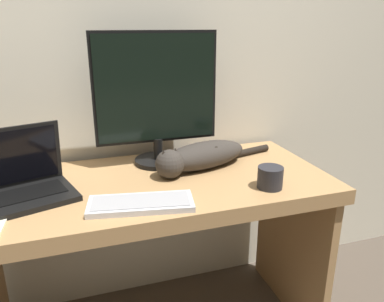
% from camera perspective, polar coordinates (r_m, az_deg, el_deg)
% --- Properties ---
extents(wall_back, '(6.40, 0.06, 2.60)m').
position_cam_1_polar(wall_back, '(1.75, -9.42, 16.76)').
color(wall_back, beige).
rests_on(wall_back, ground_plane).
extents(desk, '(1.41, 0.64, 0.77)m').
position_cam_1_polar(desk, '(1.56, -5.82, -10.09)').
color(desk, '#A37A4C').
rests_on(desk, ground_plane).
extents(monitor, '(0.53, 0.21, 0.56)m').
position_cam_1_polar(monitor, '(1.59, -5.44, 8.09)').
color(monitor, black).
rests_on(monitor, desk).
extents(laptop, '(0.36, 0.31, 0.25)m').
position_cam_1_polar(laptop, '(1.45, -24.16, -4.63)').
color(laptop, black).
rests_on(laptop, desk).
extents(external_keyboard, '(0.37, 0.20, 0.02)m').
position_cam_1_polar(external_keyboard, '(1.29, -7.79, -7.93)').
color(external_keyboard, '#BCBCC1').
rests_on(external_keyboard, desk).
extents(cat, '(0.59, 0.25, 0.12)m').
position_cam_1_polar(cat, '(1.58, 1.24, -0.72)').
color(cat, '#332D28').
rests_on(cat, desk).
extents(coffee_mug, '(0.10, 0.10, 0.08)m').
position_cam_1_polar(coffee_mug, '(1.43, 11.82, -3.97)').
color(coffee_mug, '#232328').
rests_on(coffee_mug, desk).
extents(small_toy, '(0.05, 0.05, 0.05)m').
position_cam_1_polar(small_toy, '(1.74, 4.86, -0.03)').
color(small_toy, red).
rests_on(small_toy, desk).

